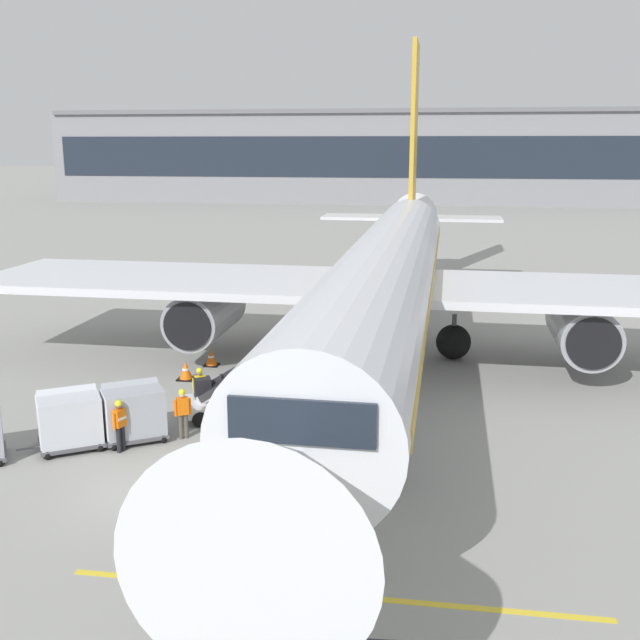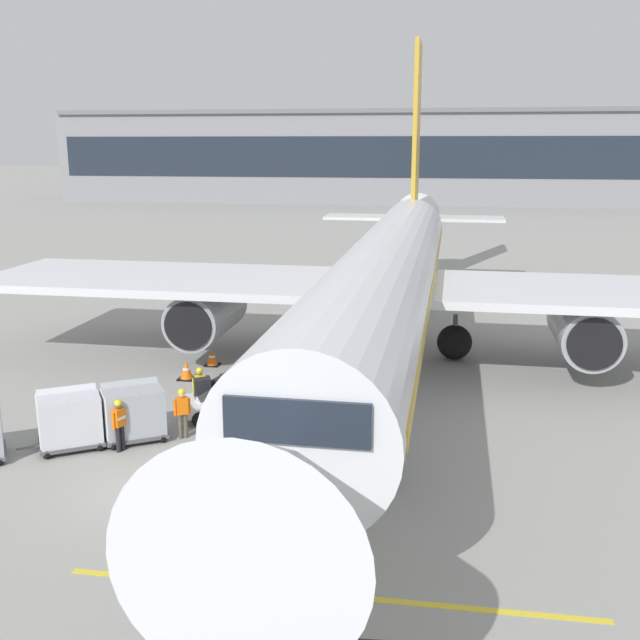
# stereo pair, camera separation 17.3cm
# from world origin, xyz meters

# --- Properties ---
(ground_plane) EXTENTS (600.00, 600.00, 0.00)m
(ground_plane) POSITION_xyz_m (0.00, 0.00, 0.00)
(ground_plane) COLOR gray
(parked_airplane) EXTENTS (37.73, 48.28, 16.26)m
(parked_airplane) POSITION_xyz_m (5.99, 13.99, 4.00)
(parked_airplane) COLOR silver
(parked_airplane) RESTS_ON ground
(belt_loader) EXTENTS (5.22, 3.31, 3.30)m
(belt_loader) POSITION_xyz_m (1.03, 6.32, 0.90)
(belt_loader) COLOR silver
(belt_loader) RESTS_ON ground
(baggage_cart_lead) EXTENTS (2.73, 2.42, 1.91)m
(baggage_cart_lead) POSITION_xyz_m (-1.79, 3.64, 1.00)
(baggage_cart_lead) COLOR #515156
(baggage_cart_lead) RESTS_ON ground
(baggage_cart_second) EXTENTS (2.73, 2.42, 1.91)m
(baggage_cart_second) POSITION_xyz_m (-3.56, 2.65, 1.00)
(baggage_cart_second) COLOR #515156
(baggage_cart_second) RESTS_ON ground
(ground_crew_by_loader) EXTENTS (0.50, 0.40, 1.74)m
(ground_crew_by_loader) POSITION_xyz_m (-0.17, 3.94, 1.00)
(ground_crew_by_loader) COLOR #514C42
(ground_crew_by_loader) RESTS_ON ground
(ground_crew_by_carts) EXTENTS (0.48, 0.42, 1.74)m
(ground_crew_by_carts) POSITION_xyz_m (-0.33, 6.33, 1.00)
(ground_crew_by_carts) COLOR #333847
(ground_crew_by_carts) RESTS_ON ground
(ground_crew_marshaller) EXTENTS (0.37, 0.54, 1.74)m
(ground_crew_marshaller) POSITION_xyz_m (-1.80, 2.57, 1.00)
(ground_crew_marshaller) COLOR black
(ground_crew_marshaller) RESTS_ON ground
(ground_crew_wingwalker) EXTENTS (0.35, 0.55, 1.74)m
(ground_crew_wingwalker) POSITION_xyz_m (1.24, 4.20, 1.00)
(ground_crew_wingwalker) COLOR black
(ground_crew_wingwalker) RESTS_ON ground
(safety_cone_engine_keepout) EXTENTS (0.69, 0.69, 0.78)m
(safety_cone_engine_keepout) POSITION_xyz_m (-2.19, 10.12, 0.38)
(safety_cone_engine_keepout) COLOR black
(safety_cone_engine_keepout) RESTS_ON ground
(safety_cone_wingtip) EXTENTS (0.64, 0.64, 0.73)m
(safety_cone_wingtip) POSITION_xyz_m (-1.72, 12.21, 0.35)
(safety_cone_wingtip) COLOR black
(safety_cone_wingtip) RESTS_ON ground
(apron_guidance_line_lead_in) EXTENTS (0.20, 110.00, 0.01)m
(apron_guidance_line_lead_in) POSITION_xyz_m (6.01, 13.13, 0.00)
(apron_guidance_line_lead_in) COLOR yellow
(apron_guidance_line_lead_in) RESTS_ON ground
(apron_guidance_line_stop_bar) EXTENTS (12.00, 0.20, 0.01)m
(apron_guidance_line_stop_bar) POSITION_xyz_m (5.98, -4.14, 0.00)
(apron_guidance_line_stop_bar) COLOR yellow
(apron_guidance_line_stop_bar) RESTS_ON ground
(terminal_building) EXTENTS (119.68, 20.80, 15.19)m
(terminal_building) POSITION_xyz_m (2.45, 113.87, 7.54)
(terminal_building) COLOR gray
(terminal_building) RESTS_ON ground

